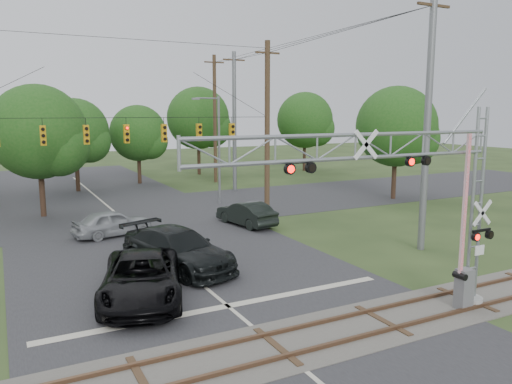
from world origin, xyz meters
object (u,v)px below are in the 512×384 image
pickup_black (142,278)px  car_dark (178,249)px  crossing_gantry (408,191)px  sedan_silver (113,223)px  streetlight (217,144)px  traffic_signal_span (141,131)px

pickup_black → car_dark: 3.71m
crossing_gantry → car_dark: size_ratio=1.83×
car_dark → sedan_silver: (-1.31, 7.40, -0.16)m
pickup_black → sedan_silver: (1.04, 10.27, -0.11)m
pickup_black → streetlight: size_ratio=0.76×
traffic_signal_span → pickup_black: traffic_signal_span is taller
crossing_gantry → pickup_black: bearing=139.9°
car_dark → sedan_silver: car_dark is taller
crossing_gantry → streetlight: (3.02, 22.45, 0.09)m
traffic_signal_span → streetlight: traffic_signal_span is taller
crossing_gantry → traffic_signal_span: bearing=101.2°
pickup_black → car_dark: size_ratio=0.99×
streetlight → sedan_silver: bearing=-145.1°
pickup_black → car_dark: (2.35, 2.87, 0.05)m
streetlight → car_dark: bearing=-119.4°
car_dark → pickup_black: bearing=-148.1°
sedan_silver → pickup_black: bearing=162.4°
pickup_black → traffic_signal_span: bearing=91.8°
crossing_gantry → traffic_signal_span: (-3.64, 18.36, 1.34)m
crossing_gantry → sedan_silver: size_ratio=2.61×
sedan_silver → streetlight: (9.01, 6.28, 3.73)m
traffic_signal_span → sedan_silver: (-2.35, -2.18, -4.98)m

